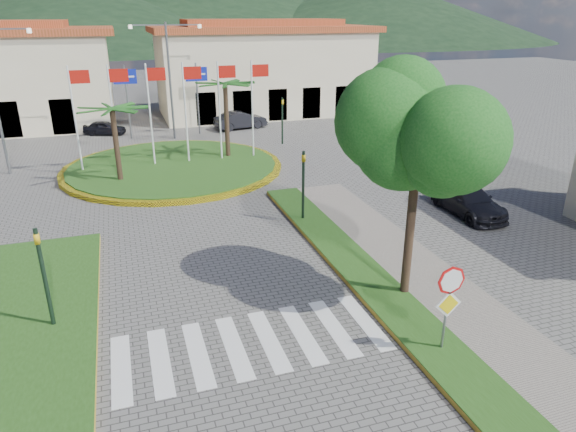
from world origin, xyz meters
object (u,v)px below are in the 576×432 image
object	(u,v)px
deciduous_tree	(419,140)
car_dark_b	(241,120)
stop_sign	(449,296)
car_dark_a	(105,128)
roundabout_island	(173,166)
car_side_right	(468,200)

from	to	relation	value
deciduous_tree	car_dark_b	size ratio (longest dim) A/B	1.65
stop_sign	car_dark_a	size ratio (longest dim) A/B	0.86
stop_sign	car_dark_b	distance (m)	29.88
deciduous_tree	roundabout_island	bearing A→B (deg)	107.91
car_side_right	car_dark_a	bearing A→B (deg)	126.81
roundabout_island	deciduous_tree	distance (m)	18.55
roundabout_island	car_dark_b	size ratio (longest dim) A/B	3.09
car_dark_a	car_side_right	size ratio (longest dim) A/B	0.70
stop_sign	car_dark_a	xyz separation A→B (m)	(-8.73, 30.96, -1.27)
car_side_right	stop_sign	bearing A→B (deg)	-127.95
car_dark_a	car_side_right	bearing A→B (deg)	-122.83
roundabout_island	car_side_right	size ratio (longest dim) A/B	2.89
stop_sign	deciduous_tree	xyz separation A→B (m)	(0.60, 3.04, 3.38)
roundabout_island	deciduous_tree	xyz separation A→B (m)	(5.50, -17.00, 5.00)
car_dark_a	deciduous_tree	bearing A→B (deg)	-139.70
roundabout_island	car_side_right	bearing A→B (deg)	-43.53
deciduous_tree	car_dark_a	world-z (taller)	deciduous_tree
car_dark_a	car_side_right	world-z (taller)	car_side_right
roundabout_island	car_side_right	distance (m)	16.55
stop_sign	deciduous_tree	distance (m)	4.59
deciduous_tree	car_dark_a	xyz separation A→B (m)	(-9.33, 27.92, -4.65)
car_side_right	roundabout_island	bearing A→B (deg)	137.92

